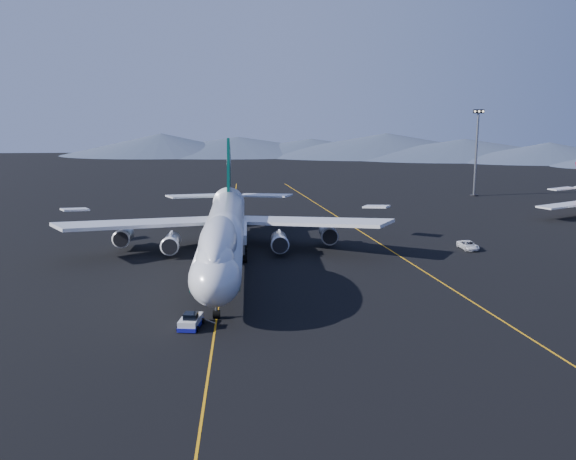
{
  "coord_description": "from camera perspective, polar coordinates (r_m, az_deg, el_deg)",
  "views": [
    {
      "loc": [
        4.35,
        -103.7,
        26.67
      ],
      "look_at": [
        10.59,
        -0.25,
        6.0
      ],
      "focal_mm": 40.0,
      "sensor_mm": 36.0,
      "label": 1
    }
  ],
  "objects": [
    {
      "name": "taxiway_line_side",
      "position": [
        119.56,
        9.03,
        -1.75
      ],
      "size": [
        28.08,
        198.09,
        0.01
      ],
      "primitive_type": "cube",
      "rotation": [
        0.0,
        0.0,
        0.14
      ],
      "color": "orange",
      "rests_on": "ground"
    },
    {
      "name": "service_van",
      "position": [
        122.97,
        15.72,
        -1.31
      ],
      "size": [
        3.07,
        5.76,
        1.54
      ],
      "primitive_type": "imported",
      "rotation": [
        0.0,
        0.0,
        0.09
      ],
      "color": "silver",
      "rests_on": "ground"
    },
    {
      "name": "taxiway_line_main",
      "position": [
        107.16,
        -5.68,
        -3.18
      ],
      "size": [
        0.25,
        220.0,
        0.01
      ],
      "primitive_type": "cube",
      "color": "orange",
      "rests_on": "ground"
    },
    {
      "name": "pushback_tug",
      "position": [
        78.97,
        -8.65,
        -8.11
      ],
      "size": [
        3.13,
        4.81,
        1.97
      ],
      "rotation": [
        0.0,
        0.0,
        -0.15
      ],
      "color": "silver",
      "rests_on": "ground"
    },
    {
      "name": "boeing_747",
      "position": [
        105.89,
        -5.74,
        -0.14
      ],
      "size": [
        59.62,
        72.43,
        19.37
      ],
      "color": "silver",
      "rests_on": "ground"
    },
    {
      "name": "ground",
      "position": [
        107.16,
        -5.68,
        -3.19
      ],
      "size": [
        500.0,
        500.0,
        0.0
      ],
      "primitive_type": "plane",
      "color": "black",
      "rests_on": "ground"
    },
    {
      "name": "floodlight_mast",
      "position": [
        192.84,
        16.39,
        6.62
      ],
      "size": [
        3.06,
        2.29,
        24.75
      ],
      "rotation": [
        0.0,
        0.0,
        -0.23
      ],
      "color": "black",
      "rests_on": "ground"
    }
  ]
}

